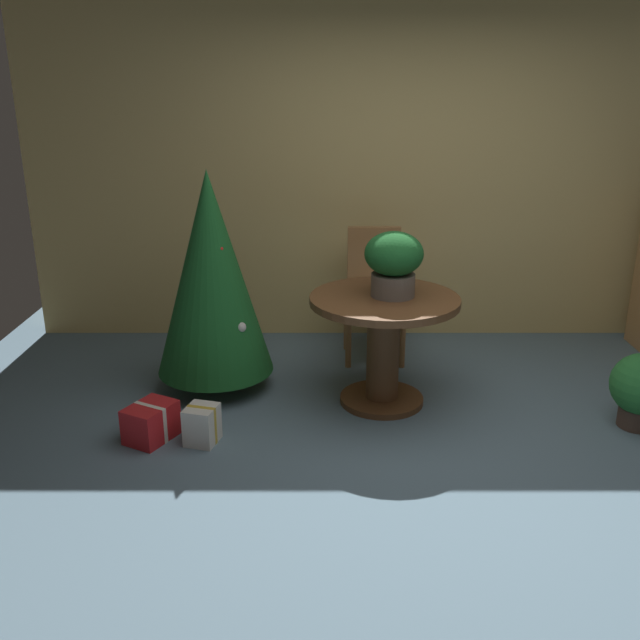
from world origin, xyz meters
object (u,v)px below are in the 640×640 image
holiday_tree (213,274)px  gift_box_cream (203,425)px  gift_box_red (152,422)px  round_dining_table (385,333)px  flower_vase (395,261)px  wooden_chair_far (375,287)px

holiday_tree → gift_box_cream: 1.05m
gift_box_red → gift_box_cream: gift_box_cream is taller
round_dining_table → gift_box_cream: round_dining_table is taller
flower_vase → holiday_tree: size_ratio=0.27×
round_dining_table → wooden_chair_far: 0.86m
gift_box_cream → holiday_tree: bearing=91.7°
flower_vase → round_dining_table: bearing=-162.1°
gift_box_red → gift_box_cream: size_ratio=1.57×
wooden_chair_far → gift_box_red: 2.01m
wooden_chair_far → round_dining_table: bearing=-90.0°
round_dining_table → gift_box_cream: 1.28m
holiday_tree → gift_box_cream: (0.02, -0.78, -0.70)m
holiday_tree → gift_box_red: size_ratio=4.16×
round_dining_table → holiday_tree: bearing=168.2°
round_dining_table → gift_box_cream: (-1.10, -0.54, -0.38)m
wooden_chair_far → holiday_tree: 1.31m
round_dining_table → gift_box_red: round_dining_table is taller
gift_box_red → gift_box_cream: bearing=-7.3°
flower_vase → gift_box_red: flower_vase is taller
flower_vase → holiday_tree: (-1.17, 0.22, -0.14)m
round_dining_table → wooden_chair_far: (0.00, 0.86, 0.05)m
round_dining_table → gift_box_cream: size_ratio=4.17×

